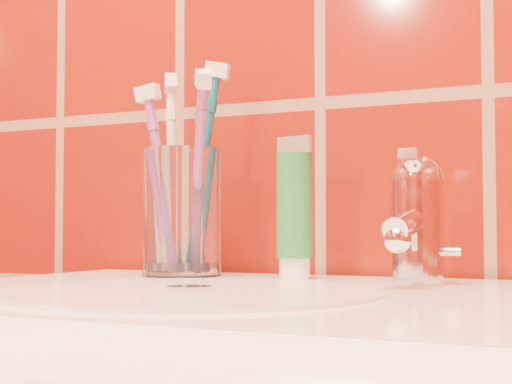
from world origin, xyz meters
The scene contains 7 objects.
glass_tumbler centered at (-0.12, 1.11, 0.92)m, with size 0.08×0.08×0.14m, color white.
toothpaste_tube centered at (0.00, 1.11, 0.92)m, with size 0.04×0.04×0.14m.
faucet centered at (0.14, 1.09, 0.91)m, with size 0.05×0.11×0.12m.
toothbrush_0 centered at (-0.09, 1.08, 0.95)m, with size 0.07×0.09×0.21m, color #85438F, non-canonical shape.
toothbrush_1 centered at (-0.15, 1.12, 0.96)m, with size 0.05×0.07×0.23m, color white, non-canonical shape.
toothbrush_2 centered at (-0.11, 1.12, 0.96)m, with size 0.06×0.03×0.24m, color #0D5770, non-canonical shape.
toothbrush_3 centered at (-0.14, 1.09, 0.95)m, with size 0.06×0.03×0.21m, color #8C4CA4, non-canonical shape.
Camera 1 is at (0.31, 0.38, 0.90)m, focal length 55.00 mm.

